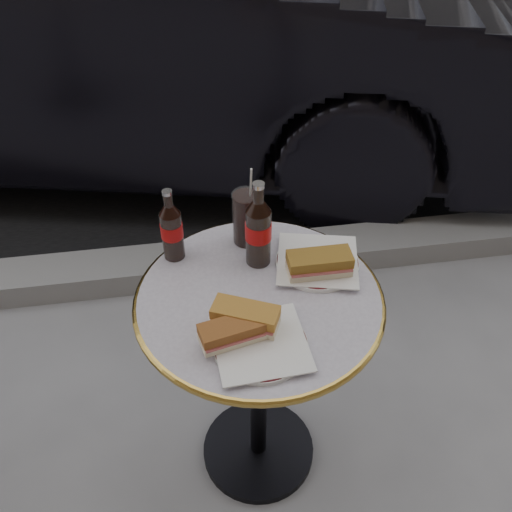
{
  "coord_description": "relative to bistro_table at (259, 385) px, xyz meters",
  "views": [
    {
      "loc": [
        -0.16,
        -0.98,
        1.73
      ],
      "look_at": [
        0.0,
        0.05,
        0.82
      ],
      "focal_mm": 40.0,
      "sensor_mm": 36.0,
      "label": 1
    }
  ],
  "objects": [
    {
      "name": "ground",
      "position": [
        0.0,
        0.0,
        -0.37
      ],
      "size": [
        80.0,
        80.0,
        0.0
      ],
      "primitive_type": "plane",
      "color": "gray",
      "rests_on": "ground"
    },
    {
      "name": "curb",
      "position": [
        0.0,
        0.9,
        -0.32
      ],
      "size": [
        40.0,
        0.2,
        0.12
      ],
      "primitive_type": "cube",
      "color": "gray",
      "rests_on": "ground"
    },
    {
      "name": "bistro_table",
      "position": [
        0.0,
        0.0,
        0.0
      ],
      "size": [
        0.62,
        0.62,
        0.73
      ],
      "primitive_type": null,
      "color": "#BAB2C4",
      "rests_on": "ground"
    },
    {
      "name": "plate_left",
      "position": [
        -0.02,
        -0.16,
        0.37
      ],
      "size": [
        0.24,
        0.24,
        0.01
      ],
      "primitive_type": "cylinder",
      "rotation": [
        0.0,
        0.0,
        -0.12
      ],
      "color": "silver",
      "rests_on": "bistro_table"
    },
    {
      "name": "plate_right",
      "position": [
        0.17,
        0.09,
        0.37
      ],
      "size": [
        0.29,
        0.29,
        0.01
      ],
      "primitive_type": "cylinder",
      "rotation": [
        0.0,
        0.0,
        -0.41
      ],
      "color": "white",
      "rests_on": "bistro_table"
    },
    {
      "name": "sandwich_left_a",
      "position": [
        -0.08,
        -0.14,
        0.4
      ],
      "size": [
        0.15,
        0.1,
        0.05
      ],
      "primitive_type": "cube",
      "rotation": [
        0.0,
        0.0,
        0.22
      ],
      "color": "brown",
      "rests_on": "plate_left"
    },
    {
      "name": "sandwich_left_b",
      "position": [
        -0.05,
        -0.1,
        0.4
      ],
      "size": [
        0.17,
        0.13,
        0.05
      ],
      "primitive_type": "cube",
      "rotation": [
        0.0,
        0.0,
        -0.43
      ],
      "color": "#B0762C",
      "rests_on": "plate_left"
    },
    {
      "name": "sandwich_right",
      "position": [
        0.16,
        0.05,
        0.41
      ],
      "size": [
        0.16,
        0.08,
        0.06
      ],
      "primitive_type": "cube",
      "rotation": [
        0.0,
        0.0,
        -0.0
      ],
      "color": "olive",
      "rests_on": "plate_right"
    },
    {
      "name": "cola_bottle_left",
      "position": [
        -0.2,
        0.18,
        0.47
      ],
      "size": [
        0.07,
        0.07,
        0.21
      ],
      "primitive_type": null,
      "rotation": [
        0.0,
        0.0,
        -0.13
      ],
      "color": "black",
      "rests_on": "bistro_table"
    },
    {
      "name": "cola_bottle_right",
      "position": [
        0.02,
        0.13,
        0.49
      ],
      "size": [
        0.08,
        0.08,
        0.24
      ],
      "primitive_type": null,
      "rotation": [
        0.0,
        0.0,
        0.25
      ],
      "color": "black",
      "rests_on": "bistro_table"
    },
    {
      "name": "cola_glass",
      "position": [
        0.0,
        0.22,
        0.44
      ],
      "size": [
        0.09,
        0.09,
        0.16
      ],
      "primitive_type": "cylinder",
      "rotation": [
        0.0,
        0.0,
        -0.2
      ],
      "color": "black",
      "rests_on": "bistro_table"
    },
    {
      "name": "parked_car",
      "position": [
        -0.53,
        2.09,
        0.4
      ],
      "size": [
        2.6,
        4.88,
        1.53
      ],
      "primitive_type": "imported",
      "rotation": [
        0.0,
        0.0,
        1.35
      ],
      "color": "black",
      "rests_on": "ground"
    }
  ]
}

